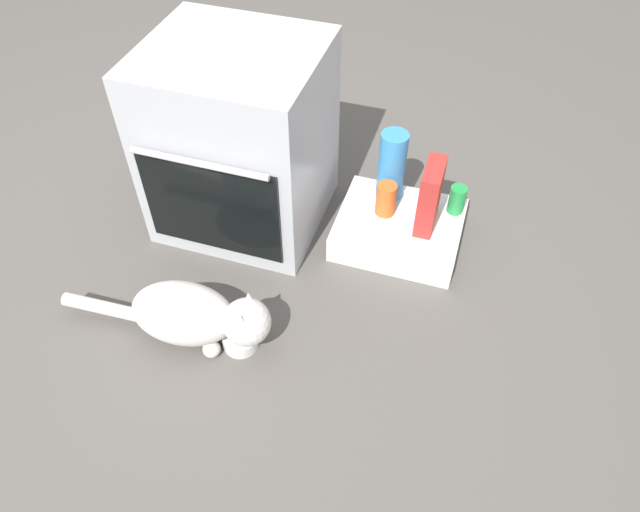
{
  "coord_description": "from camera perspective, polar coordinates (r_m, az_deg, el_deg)",
  "views": [
    {
      "loc": [
        0.85,
        -1.22,
        1.77
      ],
      "look_at": [
        0.42,
        0.11,
        0.25
      ],
      "focal_mm": 33.36,
      "sensor_mm": 36.0,
      "label": 1
    }
  ],
  "objects": [
    {
      "name": "cat",
      "position": [
        2.1,
        -11.94,
        -5.56
      ],
      "size": [
        0.78,
        0.26,
        0.24
      ],
      "rotation": [
        0.0,
        0.0,
        0.09
      ],
      "color": "silver",
      "rests_on": "ground"
    },
    {
      "name": "sauce_jar",
      "position": [
        2.38,
        6.35,
        5.45
      ],
      "size": [
        0.08,
        0.08,
        0.14
      ],
      "primitive_type": "cylinder",
      "color": "#D16023",
      "rests_on": "pantry_cabinet"
    },
    {
      "name": "soda_can",
      "position": [
        2.44,
        13.0,
        5.3
      ],
      "size": [
        0.07,
        0.07,
        0.12
      ],
      "primitive_type": "cylinder",
      "color": "green",
      "rests_on": "pantry_cabinet"
    },
    {
      "name": "pantry_cabinet",
      "position": [
        2.45,
        7.56,
        2.56
      ],
      "size": [
        0.49,
        0.41,
        0.12
      ],
      "primitive_type": "cube",
      "color": "white",
      "rests_on": "ground"
    },
    {
      "name": "water_bottle",
      "position": [
        2.42,
        6.91,
        8.61
      ],
      "size": [
        0.11,
        0.11,
        0.3
      ],
      "primitive_type": "cylinder",
      "color": "#388CD1",
      "rests_on": "pantry_cabinet"
    },
    {
      "name": "oven",
      "position": [
        2.37,
        -7.7,
        10.87
      ],
      "size": [
        0.63,
        0.63,
        0.76
      ],
      "color": "#B7BABF",
      "rests_on": "ground"
    },
    {
      "name": "food_bowl",
      "position": [
        2.13,
        -7.64,
        -7.93
      ],
      "size": [
        0.13,
        0.13,
        0.08
      ],
      "color": "white",
      "rests_on": "ground"
    },
    {
      "name": "cereal_box",
      "position": [
        2.31,
        10.49,
        5.61
      ],
      "size": [
        0.07,
        0.18,
        0.28
      ],
      "primitive_type": "cube",
      "color": "#B72D28",
      "rests_on": "pantry_cabinet"
    },
    {
      "name": "ground",
      "position": [
        2.31,
        -10.84,
        -3.79
      ],
      "size": [
        8.0,
        8.0,
        0.0
      ],
      "primitive_type": "plane",
      "color": "#56514C"
    }
  ]
}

